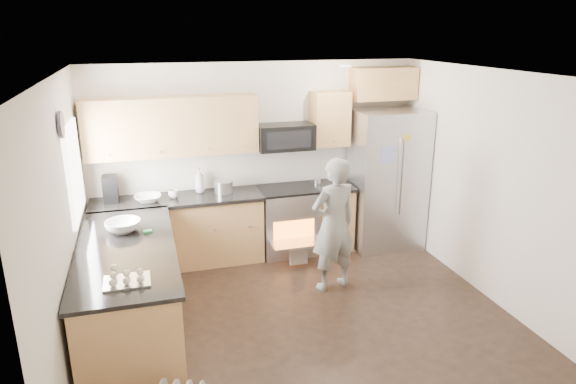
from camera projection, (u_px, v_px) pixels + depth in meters
name	position (u px, v px, depth m)	size (l,w,h in m)	color
ground	(299.00, 315.00, 5.64)	(4.50, 4.50, 0.00)	black
room_shell	(296.00, 168.00, 5.14)	(4.54, 4.04, 2.62)	silver
back_cabinet_run	(218.00, 190.00, 6.79)	(4.45, 0.64, 2.50)	#B37C47
peninsula	(130.00, 288.00, 5.27)	(0.96, 2.36, 1.04)	#B37C47
stove_range	(287.00, 206.00, 7.08)	(0.76, 0.97, 1.79)	#B7B7BC
refrigerator	(387.00, 180.00, 7.23)	(0.99, 0.79, 1.95)	#B7B7BC
person	(334.00, 225.00, 6.02)	(0.59, 0.39, 1.62)	gray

